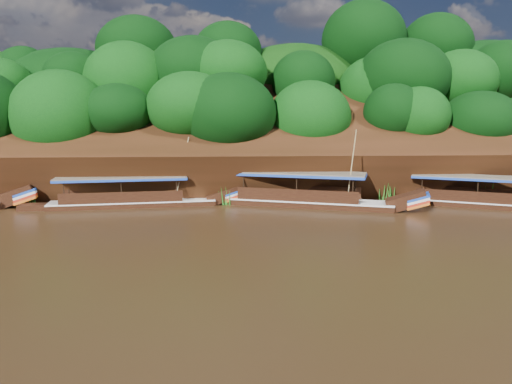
# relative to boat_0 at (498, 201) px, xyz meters

# --- Properties ---
(ground) EXTENTS (160.00, 160.00, 0.00)m
(ground) POSITION_rel_boat_0_xyz_m (-13.82, -6.89, -0.51)
(ground) COLOR black
(ground) RESTS_ON ground
(riverbank) EXTENTS (120.00, 30.06, 19.40)m
(riverbank) POSITION_rel_boat_0_xyz_m (-13.83, 15.84, 1.38)
(riverbank) COLOR black
(riverbank) RESTS_ON ground
(boat_0) EXTENTS (13.32, 7.63, 5.51)m
(boat_0) POSITION_rel_boat_0_xyz_m (0.00, 0.00, 0.00)
(boat_0) COLOR black
(boat_0) RESTS_ON ground
(boat_1) EXTENTS (14.44, 6.61, 6.17)m
(boat_1) POSITION_rel_boat_0_xyz_m (-12.93, 1.16, 0.06)
(boat_1) COLOR black
(boat_1) RESTS_ON ground
(boat_2) EXTENTS (14.33, 3.64, 5.48)m
(boat_2) POSITION_rel_boat_0_xyz_m (-25.92, 2.18, -0.00)
(boat_2) COLOR black
(boat_2) RESTS_ON ground
(reeds) EXTENTS (48.70, 2.33, 1.92)m
(reeds) POSITION_rel_boat_0_xyz_m (-16.83, 2.61, 0.36)
(reeds) COLOR #24681A
(reeds) RESTS_ON ground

